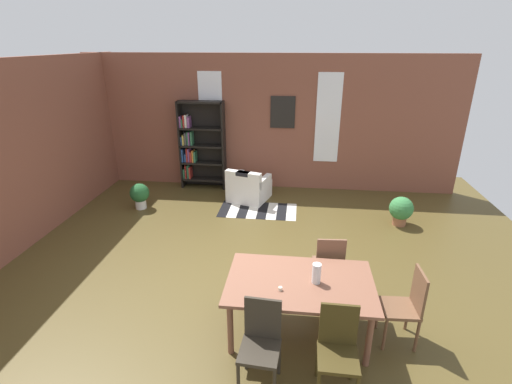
{
  "coord_description": "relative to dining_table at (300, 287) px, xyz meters",
  "views": [
    {
      "loc": [
        0.72,
        -4.88,
        3.33
      ],
      "look_at": [
        0.01,
        1.2,
        0.87
      ],
      "focal_mm": 26.38,
      "sensor_mm": 36.0,
      "label": 1
    }
  ],
  "objects": [
    {
      "name": "ground_plane",
      "position": [
        -0.8,
        1.17,
        -0.65
      ],
      "size": [
        10.04,
        10.04,
        0.0
      ],
      "primitive_type": "plane",
      "color": "#4E411F"
    },
    {
      "name": "back_wall_brick",
      "position": [
        -0.8,
        5.0,
        0.9
      ],
      "size": [
        8.72,
        0.12,
        3.1
      ],
      "primitive_type": "cube",
      "color": "brown",
      "rests_on": "ground"
    },
    {
      "name": "window_pane_0",
      "position": [
        -2.16,
        4.93,
        1.05
      ],
      "size": [
        0.55,
        0.02,
        2.02
      ],
      "primitive_type": "cube",
      "color": "white"
    },
    {
      "name": "window_pane_1",
      "position": [
        0.55,
        4.93,
        1.05
      ],
      "size": [
        0.55,
        0.02,
        2.02
      ],
      "primitive_type": "cube",
      "color": "white"
    },
    {
      "name": "dining_table",
      "position": [
        0.0,
        0.0,
        0.0
      ],
      "size": [
        1.72,
        1.07,
        0.73
      ],
      "color": "brown",
      "rests_on": "ground"
    },
    {
      "name": "vase_on_table",
      "position": [
        0.18,
        -0.0,
        0.2
      ],
      "size": [
        0.1,
        0.1,
        0.25
      ],
      "primitive_type": "cylinder",
      "color": "silver",
      "rests_on": "dining_table"
    },
    {
      "name": "tealight_candle_0",
      "position": [
        -0.22,
        -0.2,
        0.1
      ],
      "size": [
        0.04,
        0.04,
        0.04
      ],
      "primitive_type": "cylinder",
      "color": "silver",
      "rests_on": "dining_table"
    },
    {
      "name": "dining_chair_near_right",
      "position": [
        0.39,
        -0.76,
        -0.14
      ],
      "size": [
        0.41,
        0.41,
        0.95
      ],
      "color": "#3C3013",
      "rests_on": "ground"
    },
    {
      "name": "dining_chair_head_right",
      "position": [
        1.23,
        0.0,
        -0.14
      ],
      "size": [
        0.42,
        0.42,
        0.95
      ],
      "color": "brown",
      "rests_on": "ground"
    },
    {
      "name": "dining_chair_far_right",
      "position": [
        0.39,
        0.76,
        -0.14
      ],
      "size": [
        0.43,
        0.43,
        0.95
      ],
      "color": "brown",
      "rests_on": "ground"
    },
    {
      "name": "dining_chair_near_left",
      "position": [
        -0.38,
        -0.76,
        -0.14
      ],
      "size": [
        0.43,
        0.43,
        0.95
      ],
      "color": "#2F291F",
      "rests_on": "ground"
    },
    {
      "name": "bookshelf_tall",
      "position": [
        -2.44,
        4.75,
        0.39
      ],
      "size": [
        1.07,
        0.32,
        2.08
      ],
      "color": "black",
      "rests_on": "ground"
    },
    {
      "name": "armchair_white",
      "position": [
        -1.16,
        4.04,
        -0.38
      ],
      "size": [
        0.99,
        0.99,
        0.75
      ],
      "color": "white",
      "rests_on": "ground"
    },
    {
      "name": "potted_plant_by_shelf",
      "position": [
        -3.39,
        3.31,
        -0.34
      ],
      "size": [
        0.4,
        0.4,
        0.55
      ],
      "color": "silver",
      "rests_on": "ground"
    },
    {
      "name": "potted_plant_corner",
      "position": [
        1.93,
        3.16,
        -0.34
      ],
      "size": [
        0.45,
        0.45,
        0.57
      ],
      "color": "#9E6042",
      "rests_on": "ground"
    },
    {
      "name": "striped_rug",
      "position": [
        -0.89,
        3.49,
        -0.65
      ],
      "size": [
        1.62,
        0.86,
        0.01
      ],
      "color": "black",
      "rests_on": "ground"
    },
    {
      "name": "framed_picture",
      "position": [
        -0.48,
        4.92,
        1.17
      ],
      "size": [
        0.56,
        0.03,
        0.72
      ],
      "primitive_type": "cube",
      "color": "black"
    }
  ]
}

